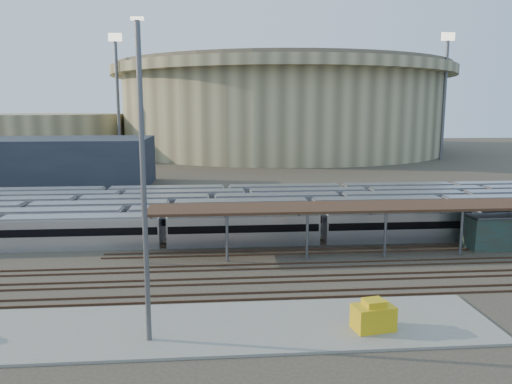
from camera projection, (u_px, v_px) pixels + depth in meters
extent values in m
plane|color=#383026|center=(222.00, 265.00, 51.66)|extent=(420.00, 420.00, 0.00)
cube|color=gray|center=(157.00, 330.00, 36.49)|extent=(50.00, 9.00, 0.20)
cube|color=silver|center=(164.00, 231.00, 58.66)|extent=(112.00, 2.90, 3.60)
cube|color=silver|center=(275.00, 221.00, 63.94)|extent=(112.00, 2.90, 3.60)
cube|color=silver|center=(172.00, 216.00, 66.93)|extent=(112.00, 2.90, 3.60)
cube|color=silver|center=(212.00, 209.00, 71.51)|extent=(112.00, 2.90, 3.60)
cube|color=silver|center=(247.00, 203.00, 76.09)|extent=(112.00, 2.90, 3.60)
cube|color=silver|center=(226.00, 198.00, 79.96)|extent=(112.00, 2.90, 3.60)
cylinder|color=#55555A|center=(145.00, 240.00, 51.85)|extent=(0.30, 0.30, 5.00)
cylinder|color=#55555A|center=(151.00, 228.00, 57.16)|extent=(0.30, 0.30, 5.00)
cylinder|color=#55555A|center=(227.00, 239.00, 52.57)|extent=(0.30, 0.30, 5.00)
cylinder|color=#55555A|center=(226.00, 227.00, 57.87)|extent=(0.30, 0.30, 5.00)
cylinder|color=#55555A|center=(307.00, 237.00, 53.29)|extent=(0.30, 0.30, 5.00)
cylinder|color=#55555A|center=(299.00, 225.00, 58.59)|extent=(0.30, 0.30, 5.00)
cylinder|color=#55555A|center=(385.00, 235.00, 54.01)|extent=(0.30, 0.30, 5.00)
cylinder|color=#55555A|center=(370.00, 224.00, 59.31)|extent=(0.30, 0.30, 5.00)
cylinder|color=#55555A|center=(461.00, 233.00, 54.72)|extent=(0.30, 0.30, 5.00)
cylinder|color=#55555A|center=(439.00, 222.00, 60.03)|extent=(0.30, 0.30, 5.00)
cylinder|color=#55555A|center=(507.00, 221.00, 60.75)|extent=(0.30, 0.30, 5.00)
cube|color=#322014|center=(415.00, 206.00, 56.57)|extent=(60.00, 6.00, 0.30)
cube|color=#4C3323|center=(222.00, 270.00, 49.93)|extent=(170.00, 0.12, 0.18)
cube|color=#4C3323|center=(222.00, 265.00, 51.40)|extent=(170.00, 0.12, 0.18)
cube|color=#4C3323|center=(223.00, 284.00, 46.00)|extent=(170.00, 0.12, 0.18)
cube|color=#4C3323|center=(223.00, 278.00, 47.47)|extent=(170.00, 0.12, 0.18)
cube|color=#4C3323|center=(224.00, 300.00, 42.07)|extent=(170.00, 0.12, 0.18)
cube|color=#4C3323|center=(224.00, 294.00, 43.54)|extent=(170.00, 0.12, 0.18)
cylinder|color=tan|center=(281.00, 113.00, 188.95)|extent=(116.00, 116.00, 28.00)
cylinder|color=tan|center=(281.00, 71.00, 186.36)|extent=(124.00, 124.00, 3.00)
cylinder|color=brown|center=(281.00, 65.00, 185.98)|extent=(120.00, 120.00, 1.50)
cylinder|color=tan|center=(42.00, 134.00, 173.18)|extent=(56.00, 56.00, 14.00)
cube|color=#1E232D|center=(46.00, 163.00, 101.93)|extent=(42.00, 20.00, 10.00)
cylinder|color=#55555A|center=(118.00, 102.00, 154.21)|extent=(1.00, 1.00, 36.00)
cube|color=#FFF2CC|center=(115.00, 37.00, 151.00)|extent=(4.00, 0.60, 2.40)
cylinder|color=#55555A|center=(444.00, 101.00, 152.75)|extent=(1.00, 1.00, 36.00)
cube|color=#FFF2CC|center=(448.00, 37.00, 149.55)|extent=(4.00, 0.60, 2.40)
cylinder|color=#55555A|center=(190.00, 103.00, 205.00)|extent=(1.00, 1.00, 36.00)
cube|color=#FFF2CC|center=(189.00, 55.00, 201.79)|extent=(4.00, 0.60, 2.40)
cylinder|color=#55555A|center=(144.00, 188.00, 32.92)|extent=(0.36, 0.36, 21.33)
cube|color=#FFF2CC|center=(137.00, 18.00, 31.12)|extent=(0.80, 0.31, 0.20)
cube|color=gold|center=(373.00, 317.00, 36.18)|extent=(3.17, 2.29, 1.81)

